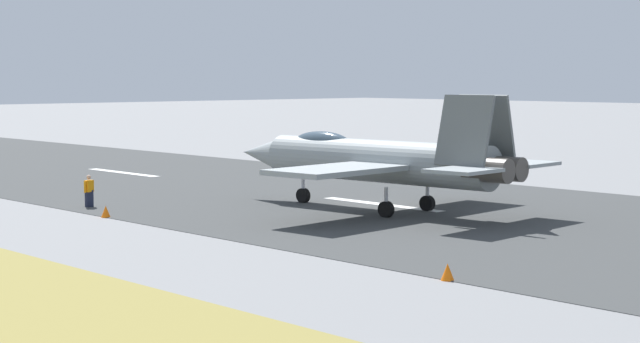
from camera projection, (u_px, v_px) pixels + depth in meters
ground_plane at (388, 205)px, 53.26m from camera, size 400.00×400.00×0.00m
runway_strip at (388, 205)px, 53.24m from camera, size 240.00×26.00×0.02m
fighter_jet at (375, 160)px, 50.92m from camera, size 17.58×14.94×5.70m
crew_person at (89, 191)px, 52.47m from camera, size 0.41×0.67×1.62m
marker_cone_near at (448, 272)px, 33.56m from camera, size 0.44×0.44×0.55m
marker_cone_mid at (106, 212)px, 48.67m from camera, size 0.44×0.44×0.55m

